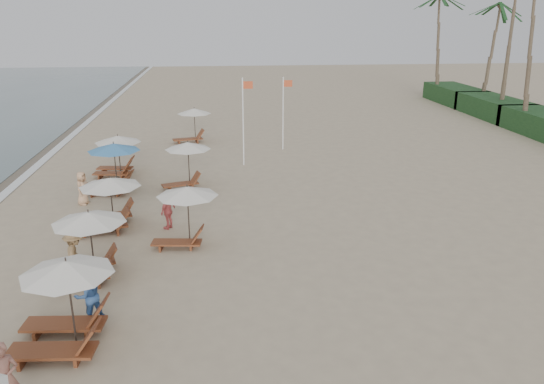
{
  "coord_description": "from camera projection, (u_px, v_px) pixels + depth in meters",
  "views": [
    {
      "loc": [
        -1.24,
        -12.53,
        8.02
      ],
      "look_at": [
        1.0,
        7.67,
        1.3
      ],
      "focal_mm": 35.25,
      "sensor_mm": 36.0,
      "label": 1
    }
  ],
  "objects": [
    {
      "name": "ground",
      "position": [
        266.0,
        327.0,
        14.47
      ],
      "size": [
        160.0,
        160.0,
        0.0
      ],
      "primitive_type": "plane",
      "color": "tan",
      "rests_on": "ground"
    },
    {
      "name": "lounger_station_1",
      "position": [
        60.0,
        308.0,
        13.28
      ],
      "size": [
        2.76,
        2.3,
        2.38
      ],
      "color": "brown",
      "rests_on": "ground"
    },
    {
      "name": "lounger_station_2",
      "position": [
        85.0,
        244.0,
        16.8
      ],
      "size": [
        2.56,
        2.32,
        2.25
      ],
      "color": "brown",
      "rests_on": "ground"
    },
    {
      "name": "lounger_station_3",
      "position": [
        105.0,
        203.0,
        20.89
      ],
      "size": [
        2.78,
        2.46,
        2.08
      ],
      "color": "brown",
      "rests_on": "ground"
    },
    {
      "name": "lounger_station_4",
      "position": [
        111.0,
        166.0,
        25.23
      ],
      "size": [
        2.69,
        2.45,
        2.36
      ],
      "color": "brown",
      "rests_on": "ground"
    },
    {
      "name": "lounger_station_5",
      "position": [
        115.0,
        154.0,
        27.93
      ],
      "size": [
        2.61,
        2.4,
        2.12
      ],
      "color": "brown",
      "rests_on": "ground"
    },
    {
      "name": "inland_station_0",
      "position": [
        183.0,
        208.0,
        19.14
      ],
      "size": [
        2.57,
        2.24,
        2.22
      ],
      "color": "brown",
      "rests_on": "ground"
    },
    {
      "name": "inland_station_1",
      "position": [
        185.0,
        158.0,
        25.85
      ],
      "size": [
        2.56,
        2.24,
        2.22
      ],
      "color": "brown",
      "rests_on": "ground"
    },
    {
      "name": "inland_station_2",
      "position": [
        191.0,
        122.0,
        35.27
      ],
      "size": [
        2.71,
        2.24,
        2.22
      ],
      "color": "brown",
      "rests_on": "ground"
    },
    {
      "name": "beachgoer_near",
      "position": [
        5.0,
        376.0,
        11.27
      ],
      "size": [
        0.6,
        0.43,
        1.56
      ],
      "primitive_type": "imported",
      "rotation": [
        0.0,
        0.0,
        0.1
      ],
      "color": "#9E6555",
      "rests_on": "ground"
    },
    {
      "name": "beachgoer_mid_a",
      "position": [
        89.0,
        295.0,
        14.5
      ],
      "size": [
        0.98,
        0.93,
        1.6
      ],
      "primitive_type": "imported",
      "rotation": [
        0.0,
        0.0,
        3.71
      ],
      "color": "#2F558F",
      "rests_on": "ground"
    },
    {
      "name": "beachgoer_mid_b",
      "position": [
        75.0,
        256.0,
        16.69
      ],
      "size": [
        0.89,
        1.24,
        1.74
      ],
      "primitive_type": "imported",
      "rotation": [
        0.0,
        0.0,
        1.81
      ],
      "color": "#9B794F",
      "rests_on": "ground"
    },
    {
      "name": "beachgoer_far_a",
      "position": [
        168.0,
        211.0,
        20.95
      ],
      "size": [
        0.76,
        0.94,
        1.5
      ],
      "primitive_type": "imported",
      "rotation": [
        0.0,
        0.0,
        4.18
      ],
      "color": "#BF4E4C",
      "rests_on": "ground"
    },
    {
      "name": "beachgoer_far_b",
      "position": [
        82.0,
        188.0,
        23.68
      ],
      "size": [
        0.65,
        0.83,
        1.51
      ],
      "primitive_type": "imported",
      "rotation": [
        0.0,
        0.0,
        1.31
      ],
      "color": "tan",
      "rests_on": "ground"
    },
    {
      "name": "flag_pole_near",
      "position": [
        244.0,
        118.0,
        29.37
      ],
      "size": [
        0.59,
        0.08,
        4.87
      ],
      "color": "silver",
      "rests_on": "ground"
    },
    {
      "name": "flag_pole_far",
      "position": [
        284.0,
        110.0,
        32.97
      ],
      "size": [
        0.6,
        0.08,
        4.51
      ],
      "color": "silver",
      "rests_on": "ground"
    }
  ]
}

